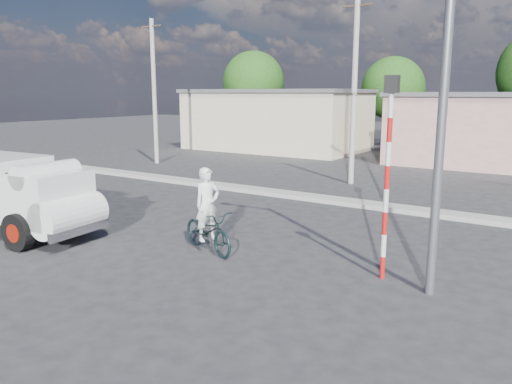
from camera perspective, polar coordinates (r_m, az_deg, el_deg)
The scene contains 10 objects.
ground_plane at distance 11.64m, azimuth -3.60°, elevation -8.88°, with size 120.00×120.00×0.00m, color #28282B.
median at distance 18.38m, azimuth 11.63°, elevation -1.29°, with size 40.00×0.80×0.16m, color #99968E.
truck at distance 15.69m, azimuth -25.96°, elevation -0.06°, with size 5.51×2.49×2.22m.
bicycle at distance 12.83m, azimuth -5.50°, elevation -4.40°, with size 0.73×2.10×1.10m, color #162829.
cyclist at distance 12.73m, azimuth -5.53°, elevation -2.73°, with size 0.68×0.45×1.88m, color white.
traffic_pole at distance 10.84m, azimuth 14.85°, elevation 3.41°, with size 0.28×0.18×4.36m.
streetlight at distance 10.24m, azimuth 20.14°, elevation 15.97°, with size 2.34×0.22×9.00m.
building_row at distance 31.24m, azimuth 23.50°, elevation 6.92°, with size 37.80×7.30×4.44m.
tree_row at distance 38.36m, azimuth 20.62°, elevation 11.81°, with size 34.13×7.32×8.10m.
utility_poles at distance 20.96m, azimuth 24.74°, elevation 10.44°, with size 35.40×0.24×8.00m.
Camera 1 is at (6.64, -8.69, 4.01)m, focal length 35.00 mm.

